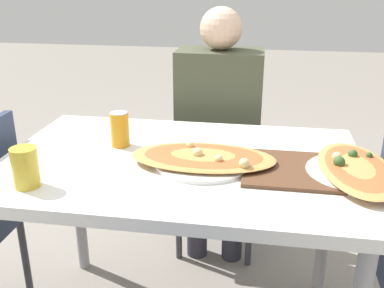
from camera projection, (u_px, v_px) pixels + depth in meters
dining_table at (181, 180)px, 1.53m from camera, size 1.20×0.80×0.75m
chair_far_seated at (220, 153)px, 2.26m from camera, size 0.40×0.40×0.85m
person_seated at (219, 119)px, 2.08m from camera, size 0.39×0.26×1.20m
pizza_main at (203, 158)px, 1.46m from camera, size 0.48×0.32×0.06m
soda_can at (120, 129)px, 1.60m from camera, size 0.07×0.07×0.12m
drink_glass at (25, 167)px, 1.29m from camera, size 0.08×0.08×0.12m
serving_tray at (317, 171)px, 1.40m from camera, size 0.46×0.29×0.01m
pizza_second at (356, 170)px, 1.38m from camera, size 0.30×0.45×0.06m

